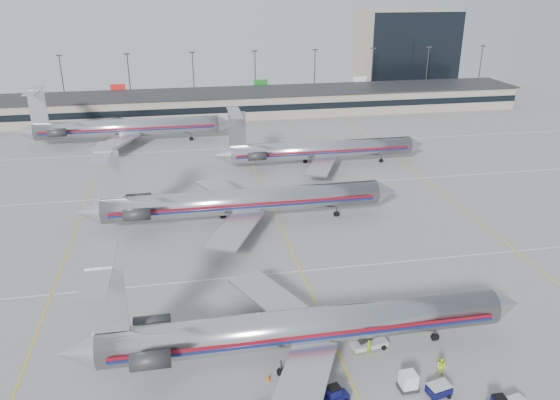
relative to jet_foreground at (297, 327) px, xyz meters
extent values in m
plane|color=gray|center=(4.17, 6.41, -3.44)|extent=(260.00, 260.00, 0.00)
cube|color=silver|center=(4.17, 16.41, -3.43)|extent=(160.00, 0.15, 0.02)
cube|color=gray|center=(4.17, 104.41, -0.44)|extent=(160.00, 16.00, 6.00)
cube|color=black|center=(4.17, 96.31, -0.24)|extent=(160.00, 0.20, 1.60)
cube|color=#2D2D30|center=(4.17, 104.41, 2.66)|extent=(162.00, 17.00, 0.30)
cylinder|color=#38383D|center=(-40.83, 118.41, 4.06)|extent=(0.30, 0.30, 15.00)
cube|color=#2D2D30|center=(-40.83, 118.41, 11.66)|extent=(1.60, 0.40, 0.35)
cylinder|color=#38383D|center=(-22.83, 118.41, 4.06)|extent=(0.30, 0.30, 15.00)
cube|color=#2D2D30|center=(-22.83, 118.41, 11.66)|extent=(1.60, 0.40, 0.35)
cylinder|color=#38383D|center=(-4.83, 118.41, 4.06)|extent=(0.30, 0.30, 15.00)
cube|color=#2D2D30|center=(-4.83, 118.41, 11.66)|extent=(1.60, 0.40, 0.35)
cylinder|color=#38383D|center=(13.17, 118.41, 4.06)|extent=(0.30, 0.30, 15.00)
cube|color=#2D2D30|center=(13.17, 118.41, 11.66)|extent=(1.60, 0.40, 0.35)
cylinder|color=#38383D|center=(31.17, 118.41, 4.06)|extent=(0.30, 0.30, 15.00)
cube|color=#2D2D30|center=(31.17, 118.41, 11.66)|extent=(1.60, 0.40, 0.35)
cylinder|color=#38383D|center=(49.17, 118.41, 4.06)|extent=(0.30, 0.30, 15.00)
cube|color=#2D2D30|center=(49.17, 118.41, 11.66)|extent=(1.60, 0.40, 0.35)
cylinder|color=#38383D|center=(67.17, 118.41, 4.06)|extent=(0.30, 0.30, 15.00)
cube|color=#2D2D30|center=(67.17, 118.41, 11.66)|extent=(1.60, 0.40, 0.35)
cylinder|color=#38383D|center=(85.17, 118.41, 4.06)|extent=(0.30, 0.30, 15.00)
cube|color=#2D2D30|center=(85.17, 118.41, 11.66)|extent=(1.60, 0.40, 0.35)
cube|color=tan|center=(66.17, 134.41, 9.06)|extent=(30.00, 20.00, 25.00)
cylinder|color=#BABABF|center=(0.95, 0.00, -0.05)|extent=(38.72, 3.58, 3.58)
cone|color=#BABABF|center=(21.87, 0.00, -0.05)|extent=(3.10, 3.58, 3.58)
cone|color=silver|center=(-20.15, 0.00, -0.05)|extent=(3.49, 3.58, 3.58)
cube|color=maroon|center=(0.95, -1.80, 0.09)|extent=(36.79, 0.05, 0.34)
cube|color=navy|center=(0.95, -1.80, -0.29)|extent=(36.79, 0.05, 0.27)
cube|color=silver|center=(-0.98, 6.78, -1.02)|extent=(9.00, 13.12, 0.31)
cube|color=silver|center=(-0.98, -6.77, -1.02)|extent=(9.00, 13.12, 0.31)
cube|color=silver|center=(-16.96, 0.00, 5.03)|extent=(3.29, 0.24, 6.58)
cube|color=silver|center=(-17.25, 0.00, 8.13)|extent=(2.32, 10.16, 0.17)
cylinder|color=#2D2D30|center=(-13.57, 2.76, 0.24)|extent=(3.49, 1.65, 1.65)
cylinder|color=#2D2D30|center=(-13.57, -2.76, 0.24)|extent=(3.49, 1.65, 1.65)
cylinder|color=#2D2D30|center=(14.51, 0.00, -2.64)|extent=(0.19, 0.19, 1.60)
cylinder|color=#2D2D30|center=(-1.95, -2.32, -2.64)|extent=(0.19, 0.19, 1.60)
cylinder|color=#2D2D30|center=(-1.95, 2.33, -2.64)|extent=(0.19, 0.19, 1.60)
cylinder|color=black|center=(14.51, 0.00, -3.10)|extent=(0.87, 0.29, 0.87)
cylinder|color=#BABABF|center=(-1.00, 32.30, 0.16)|extent=(41.13, 3.80, 3.80)
cone|color=#BABABF|center=(21.21, 32.30, 0.16)|extent=(3.29, 3.80, 3.80)
cone|color=silver|center=(-23.42, 32.30, 0.16)|extent=(3.70, 3.80, 3.80)
cube|color=maroon|center=(-1.00, 30.38, 0.31)|extent=(39.08, 0.05, 0.36)
cube|color=navy|center=(-1.00, 30.38, -0.10)|extent=(39.08, 0.05, 0.29)
cube|color=silver|center=(-3.06, 39.50, -0.87)|extent=(9.56, 13.94, 0.33)
cube|color=silver|center=(-3.06, 25.10, -0.87)|extent=(9.56, 13.94, 0.33)
cube|color=silver|center=(-20.03, 32.30, 5.56)|extent=(3.50, 0.26, 6.99)
cube|color=silver|center=(-20.33, 32.30, 8.85)|extent=(2.47, 10.80, 0.19)
cylinder|color=#2D2D30|center=(-16.43, 35.23, 0.47)|extent=(3.70, 1.75, 1.75)
cylinder|color=#2D2D30|center=(-16.43, 29.37, 0.47)|extent=(3.70, 1.75, 1.75)
cylinder|color=#2D2D30|center=(13.39, 32.30, -2.59)|extent=(0.21, 0.21, 1.70)
cylinder|color=#2D2D30|center=(-4.09, 29.83, -2.59)|extent=(0.21, 0.21, 1.70)
cylinder|color=#2D2D30|center=(-4.09, 34.76, -2.59)|extent=(0.21, 0.21, 1.70)
cylinder|color=black|center=(13.39, 32.30, -3.08)|extent=(0.93, 0.31, 0.93)
cylinder|color=#BABABF|center=(17.46, 56.78, -0.11)|extent=(36.13, 3.52, 3.52)
cone|color=#BABABF|center=(37.05, 56.78, -0.11)|extent=(3.04, 3.52, 3.52)
cone|color=silver|center=(-2.31, 56.78, -0.11)|extent=(3.42, 3.52, 3.52)
cube|color=maroon|center=(17.46, 55.01, 0.03)|extent=(34.32, 0.05, 0.33)
cube|color=navy|center=(17.46, 55.01, -0.35)|extent=(34.32, 0.05, 0.27)
cube|color=silver|center=(15.56, 63.44, -1.06)|extent=(8.84, 12.89, 0.30)
cube|color=silver|center=(15.56, 50.13, -1.06)|extent=(8.84, 12.89, 0.30)
cube|color=silver|center=(0.83, 56.78, 4.88)|extent=(3.23, 0.24, 6.47)
cube|color=silver|center=(0.54, 56.78, 7.92)|extent=(2.28, 9.98, 0.17)
cylinder|color=#2D2D30|center=(4.15, 59.49, 0.17)|extent=(3.42, 1.62, 1.62)
cylinder|color=#2D2D30|center=(4.15, 54.07, 0.17)|extent=(3.42, 1.62, 1.62)
cylinder|color=#2D2D30|center=(29.82, 56.78, -2.66)|extent=(0.19, 0.19, 1.57)
cylinder|color=#2D2D30|center=(14.61, 54.50, -2.66)|extent=(0.19, 0.19, 1.57)
cylinder|color=#2D2D30|center=(14.61, 59.06, -2.66)|extent=(0.19, 0.19, 1.57)
cylinder|color=black|center=(29.82, 56.78, -3.11)|extent=(0.86, 0.29, 0.86)
cylinder|color=#BABABF|center=(-20.92, 80.27, 0.23)|extent=(39.81, 3.88, 3.88)
cone|color=#BABABF|center=(0.66, 80.27, 0.23)|extent=(3.35, 3.88, 3.88)
cone|color=silver|center=(-42.71, 80.27, 0.23)|extent=(3.77, 3.88, 3.88)
cube|color=maroon|center=(-20.92, 78.32, 0.38)|extent=(37.82, 0.05, 0.37)
cube|color=navy|center=(-20.92, 78.32, -0.04)|extent=(37.82, 0.05, 0.29)
cube|color=silver|center=(-23.02, 87.60, -0.82)|extent=(9.74, 14.20, 0.34)
cube|color=silver|center=(-23.02, 72.94, -0.82)|extent=(9.74, 14.20, 0.34)
cube|color=silver|center=(-39.25, 80.27, 5.72)|extent=(3.56, 0.26, 7.12)
cube|color=silver|center=(-39.57, 80.27, 9.08)|extent=(2.51, 11.00, 0.19)
cylinder|color=#2D2D30|center=(-35.59, 83.25, 0.54)|extent=(3.77, 1.78, 1.78)
cylinder|color=#2D2D30|center=(-35.59, 77.28, 0.54)|extent=(3.77, 1.78, 1.78)
cylinder|color=#2D2D30|center=(-7.30, 80.27, -2.58)|extent=(0.21, 0.21, 1.73)
cylinder|color=#2D2D30|center=(-24.06, 77.75, -2.58)|extent=(0.21, 0.21, 1.73)
cylinder|color=#2D2D30|center=(-24.06, 82.78, -2.58)|extent=(0.21, 0.21, 1.73)
cylinder|color=black|center=(-7.30, 80.27, -3.07)|extent=(0.94, 0.31, 0.94)
cube|color=#0A0B39|center=(2.14, -6.67, -2.92)|extent=(2.30, 1.57, 0.48)
cube|color=#0A0B39|center=(1.85, -6.67, -2.34)|extent=(1.36, 1.22, 0.86)
cube|color=black|center=(1.85, -6.67, -1.77)|extent=(1.30, 1.17, 0.08)
cylinder|color=black|center=(2.90, -6.19, -3.17)|extent=(0.53, 0.17, 0.53)
cylinder|color=black|center=(1.38, -6.19, -3.17)|extent=(0.53, 0.17, 0.53)
cube|color=black|center=(15.31, -10.31, -1.86)|extent=(1.06, 0.88, 0.07)
cube|color=#0A0B39|center=(11.27, -7.54, -2.86)|extent=(2.23, 1.74, 0.74)
cube|color=#A8A8A8|center=(11.27, -7.54, -2.34)|extent=(2.23, 1.74, 0.06)
cylinder|color=black|center=(12.00, -6.96, -3.25)|extent=(0.38, 0.15, 0.38)
cylinder|color=black|center=(12.00, -8.12, -3.25)|extent=(0.38, 0.15, 0.38)
cylinder|color=black|center=(10.53, -6.96, -3.25)|extent=(0.38, 0.15, 0.38)
cylinder|color=black|center=(10.53, -8.12, -3.25)|extent=(0.38, 0.15, 0.38)
cube|color=#A8A8A8|center=(16.81, -10.40, -2.41)|extent=(2.06, 1.58, 0.06)
cube|color=#2D2D30|center=(8.87, -6.34, -3.21)|extent=(1.72, 1.45, 0.28)
cube|color=silver|center=(8.87, -6.34, -2.38)|extent=(1.44, 1.35, 1.39)
cylinder|color=black|center=(9.52, -5.78, -3.33)|extent=(0.22, 0.11, 0.22)
cylinder|color=black|center=(9.52, -6.89, -3.33)|extent=(0.22, 0.11, 0.22)
cylinder|color=black|center=(8.22, -5.78, -3.33)|extent=(0.22, 0.11, 0.22)
cylinder|color=black|center=(8.22, -6.89, -3.33)|extent=(0.22, 0.11, 0.22)
cube|color=#A8A8A8|center=(7.46, -0.02, -2.98)|extent=(3.82, 1.84, 0.51)
cube|color=#2D2D30|center=(8.07, -0.02, -1.81)|extent=(3.81, 1.44, 1.31)
cylinder|color=black|center=(8.78, 0.54, -3.19)|extent=(0.51, 0.16, 0.51)
cylinder|color=black|center=(8.78, -0.58, -3.19)|extent=(0.51, 0.16, 0.51)
cylinder|color=black|center=(6.13, 0.54, -3.19)|extent=(0.51, 0.16, 0.51)
cylinder|color=black|center=(6.13, -0.58, -3.19)|extent=(0.51, 0.16, 0.51)
imported|color=#7AC012|center=(7.13, -0.86, -2.67)|extent=(0.67, 0.65, 1.55)
imported|color=#C5EC16|center=(12.64, -5.14, -2.49)|extent=(1.17, 1.14, 1.89)
cone|color=#D05206|center=(-3.30, -2.82, -3.15)|extent=(0.53, 0.53, 0.59)
camera|label=1|loc=(-9.64, -42.67, 30.80)|focal=35.00mm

